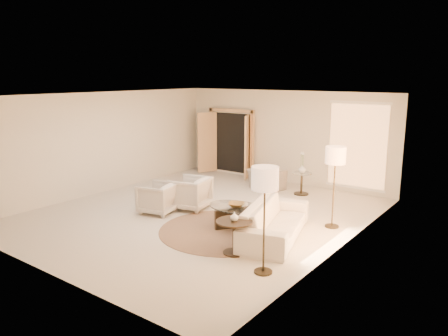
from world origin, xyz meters
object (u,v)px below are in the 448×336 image
Objects in this scene: end_vase at (234,217)px; armchair_right at (158,197)px; armchair_left at (190,192)px; side_table at (302,181)px; floor_lamp_far at (265,183)px; floor_lamp_near at (335,159)px; accent_chair at (267,176)px; coffee_table at (236,214)px; side_vase at (302,169)px; sofa at (275,221)px; bowl at (236,205)px; end_table at (234,231)px.

armchair_right is at bearing 162.64° from end_vase.
armchair_left is 3.27m from side_table.
armchair_right is 0.44× the size of floor_lamp_far.
floor_lamp_near is (1.76, -2.01, 1.14)m from side_table.
floor_lamp_near is at bearing 160.58° from accent_chair.
floor_lamp_near is at bearing -48.80° from side_table.
floor_lamp_far is 11.06× the size of end_vase.
coffee_table is 6.11× the size of side_vase.
coffee_table is 3.29m from side_table.
sofa reaches higher than bowl.
end_vase is (0.78, -1.17, 0.20)m from bowl.
floor_lamp_far is 2.47m from bowl.
side_vase is at bearing 101.17° from end_table.
coffee_table is at bearing -88.17° from side_vase.
coffee_table is at bearing 63.12° from armchair_left.
floor_lamp_far reaches higher than end_vase.
armchair_left reaches higher than end_vase.
accent_chair is 4.14× the size of side_vase.
floor_lamp_near reaches higher than end_vase.
floor_lamp_far is at bearing -70.20° from side_vase.
end_table is (2.48, -1.62, 0.00)m from armchair_left.
side_vase is (-0.11, 3.29, 0.20)m from bowl.
armchair_right is 3.04m from end_vase.
end_table is 4.56m from side_vase.
armchair_right is (-3.07, -0.26, 0.05)m from sofa.
coffee_table is at bearing -142.16° from floor_lamp_near.
side_table is at bearing 91.83° from bowl.
side_vase reaches higher than end_vase.
armchair_right reaches higher than coffee_table.
floor_lamp_far reaches higher than accent_chair.
sofa is 1.86m from floor_lamp_near.
bowl is 1.42m from end_vase.
sofa is 1.38× the size of floor_lamp_near.
sofa is at bearing -0.32° from coffee_table.
sofa is at bearing 113.67° from floor_lamp_far.
floor_lamp_near is 2.73m from end_vase.
end_table is at bearing -78.83° from side_table.
accent_chair is at bearing 110.07° from bowl.
coffee_table is at bearing 0.00° from bowl.
end_vase reaches higher than accent_chair.
floor_lamp_far is (2.80, -4.73, 1.15)m from accent_chair.
accent_chair reaches higher than side_table.
armchair_right is 4.10m from side_vase.
side_vase is (-0.88, 4.46, 0.28)m from end_table.
floor_lamp_near is at bearing 70.34° from end_vase.
floor_lamp_far reaches higher than side_vase.
floor_lamp_far is at bearing -90.41° from floor_lamp_near.
coffee_table is 3.32m from side_vase.
sofa is 3.84m from accent_chair.
armchair_left is at bearing 63.97° from sofa.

